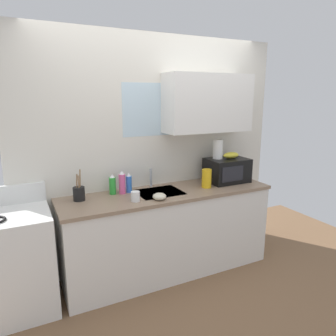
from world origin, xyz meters
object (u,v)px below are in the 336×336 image
object	(u,v)px
mug_white	(135,196)
utensil_crock	(79,193)
microwave	(227,170)
dish_soap_bottle_pink	(122,183)
dish_soap_bottle_green	(113,185)
small_bowl	(159,196)
stove_range	(17,262)
banana_bunch	(231,155)
dish_soap_bottle_blue	(129,183)
paper_towel_roll	(218,149)
cereal_canister	(207,178)

from	to	relation	value
mug_white	utensil_crock	bearing A→B (deg)	151.03
microwave	dish_soap_bottle_pink	distance (m)	1.23
microwave	dish_soap_bottle_pink	world-z (taller)	microwave
dish_soap_bottle_pink	mug_white	bearing A→B (deg)	-82.61
dish_soap_bottle_green	small_bowl	size ratio (longest dim) A/B	1.59
stove_range	small_bowl	xyz separation A→B (m)	(1.27, -0.20, 0.47)
dish_soap_bottle_pink	utensil_crock	bearing A→B (deg)	-177.01
stove_range	banana_bunch	distance (m)	2.41
dish_soap_bottle_pink	dish_soap_bottle_blue	bearing A→B (deg)	10.09
paper_towel_roll	mug_white	distance (m)	1.16
dish_soap_bottle_blue	small_bowl	size ratio (longest dim) A/B	1.58
banana_bunch	mug_white	xyz separation A→B (m)	(-1.24, -0.19, -0.26)
small_bowl	mug_white	bearing A→B (deg)	164.74
dish_soap_bottle_pink	paper_towel_roll	bearing A→B (deg)	-2.16
dish_soap_bottle_pink	small_bowl	distance (m)	0.44
banana_bunch	utensil_crock	size ratio (longest dim) A/B	0.68
dish_soap_bottle_blue	dish_soap_bottle_green	world-z (taller)	dish_soap_bottle_green
mug_white	stove_range	bearing A→B (deg)	172.22
paper_towel_roll	utensil_crock	distance (m)	1.59
utensil_crock	microwave	bearing A→B (deg)	-2.47
banana_bunch	cereal_canister	bearing A→B (deg)	-165.62
dish_soap_bottle_pink	cereal_canister	distance (m)	0.91
dish_soap_bottle_green	utensil_crock	distance (m)	0.35
microwave	dish_soap_bottle_blue	distance (m)	1.15
banana_bunch	dish_soap_bottle_pink	xyz separation A→B (m)	(-1.28, 0.09, -0.19)
banana_bunch	utensil_crock	distance (m)	1.73
mug_white	utensil_crock	size ratio (longest dim) A/B	0.32
dish_soap_bottle_green	stove_range	bearing A→B (deg)	-169.65
paper_towel_roll	utensil_crock	world-z (taller)	paper_towel_roll
microwave	dish_soap_bottle_green	distance (m)	1.32
microwave	cereal_canister	world-z (taller)	microwave
dish_soap_bottle_blue	mug_white	distance (m)	0.30
banana_bunch	dish_soap_bottle_pink	distance (m)	1.29
stove_range	dish_soap_bottle_blue	xyz separation A→B (m)	(1.09, 0.15, 0.54)
microwave	dish_soap_bottle_green	world-z (taller)	microwave
cereal_canister	small_bowl	distance (m)	0.65
banana_bunch	dish_soap_bottle_blue	bearing A→B (deg)	174.94
mug_white	cereal_canister	bearing A→B (deg)	6.05
stove_range	small_bowl	bearing A→B (deg)	-9.11
utensil_crock	small_bowl	distance (m)	0.76
banana_bunch	utensil_crock	world-z (taller)	banana_bunch
small_bowl	dish_soap_bottle_pink	bearing A→B (deg)	126.85
stove_range	utensil_crock	distance (m)	0.78
cereal_canister	utensil_crock	size ratio (longest dim) A/B	0.68
dish_soap_bottle_pink	mug_white	distance (m)	0.29
banana_bunch	mug_white	world-z (taller)	banana_bunch
dish_soap_bottle_pink	microwave	bearing A→B (deg)	-4.39
microwave	banana_bunch	world-z (taller)	banana_bunch
mug_white	dish_soap_bottle_blue	bearing A→B (deg)	82.31
dish_soap_bottle_green	cereal_canister	world-z (taller)	dish_soap_bottle_green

